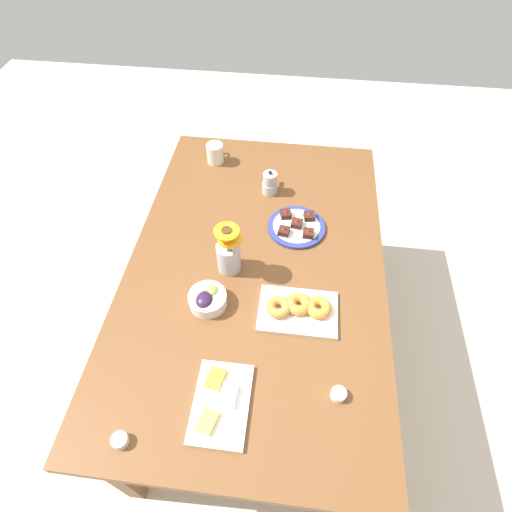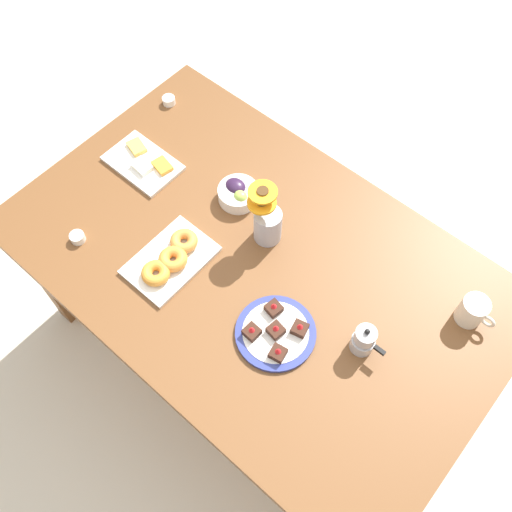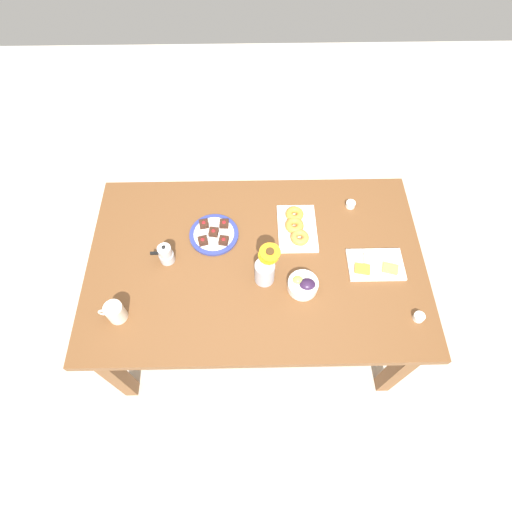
{
  "view_description": "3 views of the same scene",
  "coord_description": "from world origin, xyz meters",
  "px_view_note": "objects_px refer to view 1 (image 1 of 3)",
  "views": [
    {
      "loc": [
        -0.96,
        -0.12,
        1.97
      ],
      "look_at": [
        0.0,
        0.0,
        0.78
      ],
      "focal_mm": 28.0,
      "sensor_mm": 36.0,
      "label": 1
    },
    {
      "loc": [
        0.58,
        -0.67,
        2.32
      ],
      "look_at": [
        0.0,
        0.0,
        0.78
      ],
      "focal_mm": 40.0,
      "sensor_mm": 36.0,
      "label": 2
    },
    {
      "loc": [
        0.02,
        0.96,
        2.38
      ],
      "look_at": [
        0.0,
        0.0,
        0.78
      ],
      "focal_mm": 28.0,
      "sensor_mm": 36.0,
      "label": 3
    }
  ],
  "objects_px": {
    "jam_cup_honey": "(339,394)",
    "dining_table": "(256,275)",
    "jam_cup_berry": "(120,440)",
    "moka_pot": "(270,183)",
    "cheese_platter": "(221,402)",
    "coffee_mug": "(215,153)",
    "dessert_plate": "(296,226)",
    "flower_vase": "(229,255)",
    "grape_bowl": "(207,299)",
    "croissant_platter": "(298,308)"
  },
  "relations": [
    {
      "from": "dining_table",
      "to": "jam_cup_honey",
      "type": "height_order",
      "value": "jam_cup_honey"
    },
    {
      "from": "jam_cup_berry",
      "to": "moka_pot",
      "type": "height_order",
      "value": "moka_pot"
    },
    {
      "from": "jam_cup_honey",
      "to": "grape_bowl",
      "type": "bearing_deg",
      "value": 58.74
    },
    {
      "from": "dining_table",
      "to": "croissant_platter",
      "type": "xyz_separation_m",
      "value": [
        -0.2,
        -0.18,
        0.11
      ]
    },
    {
      "from": "jam_cup_honey",
      "to": "croissant_platter",
      "type": "bearing_deg",
      "value": 25.83
    },
    {
      "from": "grape_bowl",
      "to": "dessert_plate",
      "type": "height_order",
      "value": "grape_bowl"
    },
    {
      "from": "dessert_plate",
      "to": "moka_pot",
      "type": "distance_m",
      "value": 0.26
    },
    {
      "from": "flower_vase",
      "to": "moka_pot",
      "type": "distance_m",
      "value": 0.47
    },
    {
      "from": "dining_table",
      "to": "coffee_mug",
      "type": "xyz_separation_m",
      "value": [
        0.61,
        0.27,
        0.13
      ]
    },
    {
      "from": "jam_cup_berry",
      "to": "croissant_platter",
      "type": "bearing_deg",
      "value": -44.07
    },
    {
      "from": "coffee_mug",
      "to": "jam_cup_berry",
      "type": "bearing_deg",
      "value": 178.6
    },
    {
      "from": "cheese_platter",
      "to": "flower_vase",
      "type": "distance_m",
      "value": 0.53
    },
    {
      "from": "cheese_platter",
      "to": "moka_pot",
      "type": "distance_m",
      "value": 0.98
    },
    {
      "from": "dining_table",
      "to": "moka_pot",
      "type": "distance_m",
      "value": 0.44
    },
    {
      "from": "coffee_mug",
      "to": "jam_cup_honey",
      "type": "distance_m",
      "value": 1.25
    },
    {
      "from": "dining_table",
      "to": "croissant_platter",
      "type": "relative_size",
      "value": 5.71
    },
    {
      "from": "dining_table",
      "to": "jam_cup_honey",
      "type": "xyz_separation_m",
      "value": [
        -0.49,
        -0.32,
        0.1
      ]
    },
    {
      "from": "grape_bowl",
      "to": "dessert_plate",
      "type": "relative_size",
      "value": 0.57
    },
    {
      "from": "grape_bowl",
      "to": "coffee_mug",
      "type": "bearing_deg",
      "value": 8.71
    },
    {
      "from": "cheese_platter",
      "to": "flower_vase",
      "type": "height_order",
      "value": "flower_vase"
    },
    {
      "from": "cheese_platter",
      "to": "jam_cup_honey",
      "type": "bearing_deg",
      "value": -79.38
    },
    {
      "from": "cheese_platter",
      "to": "jam_cup_berry",
      "type": "distance_m",
      "value": 0.3
    },
    {
      "from": "cheese_platter",
      "to": "jam_cup_honey",
      "type": "xyz_separation_m",
      "value": [
        0.07,
        -0.36,
        0.0
      ]
    },
    {
      "from": "dining_table",
      "to": "jam_cup_berry",
      "type": "bearing_deg",
      "value": 156.42
    },
    {
      "from": "jam_cup_honey",
      "to": "flower_vase",
      "type": "xyz_separation_m",
      "value": [
        0.45,
        0.41,
        0.07
      ]
    },
    {
      "from": "coffee_mug",
      "to": "dessert_plate",
      "type": "xyz_separation_m",
      "value": [
        -0.4,
        -0.42,
        -0.04
      ]
    },
    {
      "from": "dining_table",
      "to": "cheese_platter",
      "type": "distance_m",
      "value": 0.57
    },
    {
      "from": "moka_pot",
      "to": "jam_cup_honey",
      "type": "bearing_deg",
      "value": -161.52
    },
    {
      "from": "dining_table",
      "to": "coffee_mug",
      "type": "distance_m",
      "value": 0.68
    },
    {
      "from": "croissant_platter",
      "to": "moka_pot",
      "type": "height_order",
      "value": "moka_pot"
    },
    {
      "from": "coffee_mug",
      "to": "croissant_platter",
      "type": "xyz_separation_m",
      "value": [
        -0.81,
        -0.45,
        -0.03
      ]
    },
    {
      "from": "dessert_plate",
      "to": "jam_cup_berry",
      "type": "bearing_deg",
      "value": 153.45
    },
    {
      "from": "dining_table",
      "to": "cheese_platter",
      "type": "xyz_separation_m",
      "value": [
        -0.56,
        0.04,
        0.1
      ]
    },
    {
      "from": "jam_cup_berry",
      "to": "flower_vase",
      "type": "bearing_deg",
      "value": -17.45
    },
    {
      "from": "grape_bowl",
      "to": "flower_vase",
      "type": "distance_m",
      "value": 0.19
    },
    {
      "from": "croissant_platter",
      "to": "jam_cup_berry",
      "type": "xyz_separation_m",
      "value": [
        -0.5,
        0.48,
        -0.01
      ]
    },
    {
      "from": "jam_cup_berry",
      "to": "dessert_plate",
      "type": "distance_m",
      "value": 1.01
    },
    {
      "from": "dessert_plate",
      "to": "flower_vase",
      "type": "xyz_separation_m",
      "value": [
        -0.24,
        0.24,
        0.07
      ]
    },
    {
      "from": "moka_pot",
      "to": "jam_cup_berry",
      "type": "bearing_deg",
      "value": 164.18
    },
    {
      "from": "jam_cup_honey",
      "to": "dining_table",
      "type": "bearing_deg",
      "value": 32.69
    },
    {
      "from": "coffee_mug",
      "to": "jam_cup_berry",
      "type": "xyz_separation_m",
      "value": [
        -1.31,
        0.03,
        -0.03
      ]
    },
    {
      "from": "jam_cup_berry",
      "to": "dessert_plate",
      "type": "xyz_separation_m",
      "value": [
        0.91,
        -0.45,
        -0.0
      ]
    },
    {
      "from": "grape_bowl",
      "to": "jam_cup_berry",
      "type": "bearing_deg",
      "value": 162.28
    },
    {
      "from": "coffee_mug",
      "to": "dessert_plate",
      "type": "relative_size",
      "value": 0.48
    },
    {
      "from": "croissant_platter",
      "to": "dessert_plate",
      "type": "xyz_separation_m",
      "value": [
        0.41,
        0.03,
        -0.01
      ]
    },
    {
      "from": "croissant_platter",
      "to": "dessert_plate",
      "type": "distance_m",
      "value": 0.41
    },
    {
      "from": "jam_cup_berry",
      "to": "coffee_mug",
      "type": "bearing_deg",
      "value": -1.4
    },
    {
      "from": "dessert_plate",
      "to": "croissant_platter",
      "type": "bearing_deg",
      "value": -175.82
    },
    {
      "from": "jam_cup_honey",
      "to": "flower_vase",
      "type": "height_order",
      "value": "flower_vase"
    },
    {
      "from": "cheese_platter",
      "to": "dessert_plate",
      "type": "height_order",
      "value": "dessert_plate"
    }
  ]
}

